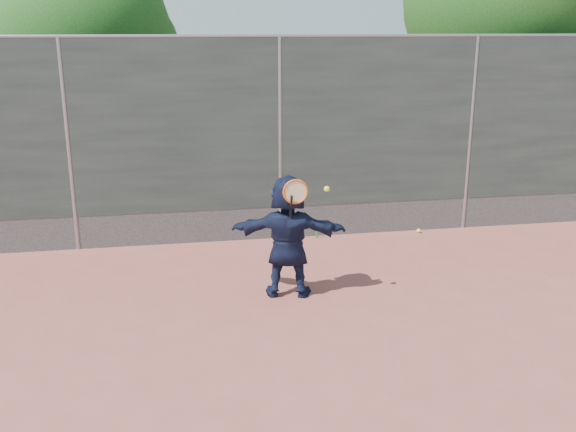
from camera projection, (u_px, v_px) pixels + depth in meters
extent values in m
plane|color=#9E4C42|center=(336.00, 343.00, 6.59)|extent=(80.00, 80.00, 0.00)
imported|color=#131A36|center=(288.00, 236.00, 7.59)|extent=(1.44, 0.73, 1.48)
sphere|color=yellow|center=(419.00, 231.00, 10.11)|extent=(0.07, 0.07, 0.07)
cube|color=#38423D|center=(280.00, 124.00, 9.40)|extent=(20.00, 0.04, 2.50)
cube|color=slate|center=(280.00, 222.00, 9.82)|extent=(20.00, 0.03, 0.50)
cylinder|color=gray|center=(280.00, 36.00, 9.04)|extent=(20.00, 0.05, 0.05)
cylinder|color=gray|center=(68.00, 148.00, 8.96)|extent=(0.06, 0.06, 3.00)
cylinder|color=gray|center=(280.00, 141.00, 9.47)|extent=(0.06, 0.06, 3.00)
cylinder|color=gray|center=(470.00, 135.00, 9.97)|extent=(0.06, 0.06, 3.00)
torus|color=#DF5A15|center=(295.00, 192.00, 7.24)|extent=(0.29, 0.03, 0.29)
cylinder|color=beige|center=(295.00, 192.00, 7.24)|extent=(0.25, 0.01, 0.25)
cylinder|color=black|center=(291.00, 208.00, 7.31)|extent=(0.03, 0.13, 0.33)
sphere|color=yellow|center=(327.00, 189.00, 7.26)|extent=(0.07, 0.07, 0.07)
cylinder|color=#382314|center=(491.00, 125.00, 12.36)|extent=(0.28, 0.28, 2.60)
sphere|color=#23561C|center=(502.00, 0.00, 11.71)|extent=(3.60, 3.60, 3.60)
sphere|color=#23561C|center=(531.00, 21.00, 12.12)|extent=(2.52, 2.52, 2.52)
cylinder|color=#382314|center=(94.00, 140.00, 11.91)|extent=(0.28, 0.28, 2.20)
sphere|color=#23561C|center=(85.00, 33.00, 11.36)|extent=(3.00, 3.00, 3.00)
sphere|color=#23561C|center=(122.00, 50.00, 11.74)|extent=(2.10, 2.10, 2.10)
cone|color=#387226|center=(298.00, 231.00, 9.78)|extent=(0.03, 0.03, 0.26)
cone|color=#387226|center=(317.00, 228.00, 9.85)|extent=(0.03, 0.03, 0.30)
cone|color=#387226|center=(275.00, 234.00, 9.71)|extent=(0.03, 0.03, 0.22)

